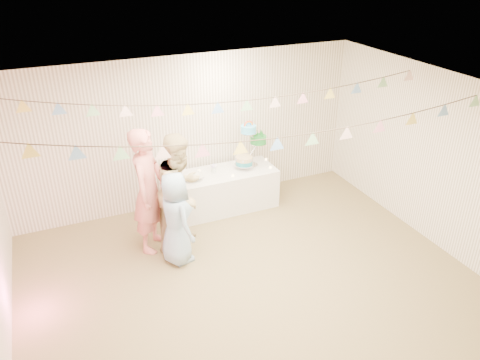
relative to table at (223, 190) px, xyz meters
name	(u,v)px	position (x,y,z in m)	size (l,w,h in m)	color
floor	(250,281)	(-0.41, -2.02, -0.34)	(6.00, 6.00, 0.00)	olive
ceiling	(252,98)	(-0.41, -2.02, 2.26)	(6.00, 6.00, 0.00)	white
back_wall	(189,132)	(-0.41, 0.48, 0.96)	(6.00, 6.00, 0.00)	white
front_wall	(379,337)	(-0.41, -4.52, 0.96)	(6.00, 6.00, 0.00)	white
right_wall	(435,159)	(2.59, -2.02, 0.96)	(5.00, 5.00, 0.00)	white
table	(223,190)	(0.00, 0.00, 0.00)	(1.83, 0.73, 0.69)	white
cake_stand	(251,141)	(0.55, 0.05, 0.80)	(0.70, 0.41, 0.78)	silver
cake_bottom	(244,160)	(0.40, -0.01, 0.49)	(0.31, 0.31, 0.15)	teal
cake_middle	(258,140)	(0.73, 0.14, 0.76)	(0.27, 0.27, 0.22)	#1A7A29
cake_top_tier	(249,129)	(0.49, 0.02, 1.03)	(0.25, 0.25, 0.19)	#4EC0F5
platter	(193,175)	(-0.54, -0.05, 0.42)	(0.35, 0.35, 0.02)	white
posy	(214,165)	(-0.13, 0.05, 0.48)	(0.13, 0.13, 0.15)	white
person_adult_a	(149,191)	(-1.40, -0.66, 0.61)	(0.70, 0.46, 1.91)	#E37E76
person_adult_b	(181,192)	(-0.96, -0.79, 0.56)	(0.88, 0.68, 1.80)	tan
person_child	(176,218)	(-1.15, -1.14, 0.35)	(0.68, 0.44, 1.40)	#92B1CE
bunting_back	(217,94)	(-0.41, -0.92, 2.01)	(5.60, 1.10, 0.40)	pink
bunting_front	(259,127)	(-0.41, -2.22, 1.98)	(5.60, 0.90, 0.36)	#72A5E5
tealight_0	(179,184)	(-0.80, -0.15, 0.36)	(0.04, 0.04, 0.03)	#FFD88C
tealight_1	(199,171)	(-0.35, 0.18, 0.36)	(0.04, 0.04, 0.03)	#FFD88C
tealight_2	(233,176)	(0.10, -0.22, 0.36)	(0.04, 0.04, 0.03)	#FFD88C
tealight_3	(236,163)	(0.35, 0.22, 0.36)	(0.04, 0.04, 0.03)	#FFD88C
tealight_4	(270,167)	(0.82, -0.18, 0.36)	(0.04, 0.04, 0.03)	#FFD88C
tealight_5	(266,159)	(0.90, 0.15, 0.36)	(0.04, 0.04, 0.03)	#FFD88C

